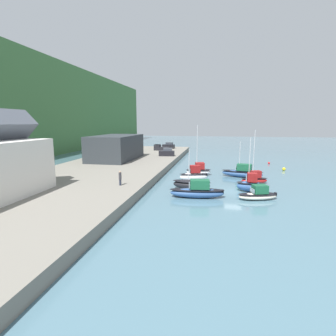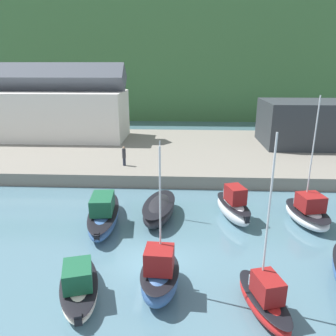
{
  "view_description": "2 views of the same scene",
  "coord_description": "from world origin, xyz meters",
  "px_view_note": "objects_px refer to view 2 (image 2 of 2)",
  "views": [
    {
      "loc": [
        -40.09,
        2.63,
        10.45
      ],
      "look_at": [
        4.32,
        11.05,
        2.53
      ],
      "focal_mm": 28.0,
      "sensor_mm": 36.0,
      "label": 1
    },
    {
      "loc": [
        1.75,
        -17.6,
        12.08
      ],
      "look_at": [
        0.27,
        11.85,
        2.6
      ],
      "focal_mm": 35.0,
      "sensor_mm": 36.0,
      "label": 2
    }
  ],
  "objects_px": {
    "moored_boat_3": "(307,213)",
    "moored_boat_5": "(160,276)",
    "moored_boat_2": "(233,207)",
    "moored_boat_4": "(79,285)",
    "moored_boat_0": "(104,214)",
    "moored_boat_6": "(264,299)",
    "moored_boat_1": "(159,209)",
    "person_on_quay": "(124,156)"
  },
  "relations": [
    {
      "from": "moored_boat_4",
      "to": "moored_boat_5",
      "type": "relative_size",
      "value": 0.71
    },
    {
      "from": "moored_boat_0",
      "to": "moored_boat_4",
      "type": "bearing_deg",
      "value": -91.75
    },
    {
      "from": "moored_boat_3",
      "to": "moored_boat_6",
      "type": "height_order",
      "value": "moored_boat_3"
    },
    {
      "from": "moored_boat_3",
      "to": "moored_boat_5",
      "type": "bearing_deg",
      "value": -153.54
    },
    {
      "from": "moored_boat_3",
      "to": "person_on_quay",
      "type": "xyz_separation_m",
      "value": [
        -16.22,
        10.25,
        1.5
      ]
    },
    {
      "from": "moored_boat_3",
      "to": "moored_boat_6",
      "type": "bearing_deg",
      "value": -131.35
    },
    {
      "from": "moored_boat_1",
      "to": "person_on_quay",
      "type": "height_order",
      "value": "moored_boat_1"
    },
    {
      "from": "moored_boat_5",
      "to": "moored_boat_6",
      "type": "distance_m",
      "value": 5.48
    },
    {
      "from": "moored_boat_1",
      "to": "moored_boat_3",
      "type": "relative_size",
      "value": 0.64
    },
    {
      "from": "moored_boat_2",
      "to": "moored_boat_1",
      "type": "bearing_deg",
      "value": 164.54
    },
    {
      "from": "moored_boat_1",
      "to": "moored_boat_2",
      "type": "xyz_separation_m",
      "value": [
        5.95,
        0.18,
        0.26
      ]
    },
    {
      "from": "moored_boat_0",
      "to": "moored_boat_3",
      "type": "xyz_separation_m",
      "value": [
        15.86,
        0.98,
        0.01
      ]
    },
    {
      "from": "moored_boat_2",
      "to": "moored_boat_6",
      "type": "bearing_deg",
      "value": -106.62
    },
    {
      "from": "moored_boat_5",
      "to": "moored_boat_4",
      "type": "bearing_deg",
      "value": -170.2
    },
    {
      "from": "moored_boat_1",
      "to": "moored_boat_6",
      "type": "bearing_deg",
      "value": -52.05
    },
    {
      "from": "moored_boat_0",
      "to": "moored_boat_2",
      "type": "bearing_deg",
      "value": 2.03
    },
    {
      "from": "moored_boat_4",
      "to": "moored_boat_6",
      "type": "relative_size",
      "value": 0.63
    },
    {
      "from": "moored_boat_3",
      "to": "moored_boat_4",
      "type": "height_order",
      "value": "moored_boat_3"
    },
    {
      "from": "person_on_quay",
      "to": "moored_boat_0",
      "type": "bearing_deg",
      "value": -88.14
    },
    {
      "from": "moored_boat_6",
      "to": "moored_boat_3",
      "type": "bearing_deg",
      "value": 45.32
    },
    {
      "from": "moored_boat_1",
      "to": "moored_boat_2",
      "type": "height_order",
      "value": "moored_boat_1"
    },
    {
      "from": "moored_boat_2",
      "to": "moored_boat_4",
      "type": "relative_size",
      "value": 0.92
    },
    {
      "from": "moored_boat_1",
      "to": "person_on_quay",
      "type": "relative_size",
      "value": 2.98
    },
    {
      "from": "moored_boat_1",
      "to": "moored_boat_3",
      "type": "bearing_deg",
      "value": 6.08
    },
    {
      "from": "moored_boat_6",
      "to": "moored_boat_0",
      "type": "bearing_deg",
      "value": 123.3
    },
    {
      "from": "moored_boat_4",
      "to": "person_on_quay",
      "type": "relative_size",
      "value": 2.72
    },
    {
      "from": "moored_boat_3",
      "to": "moored_boat_4",
      "type": "xyz_separation_m",
      "value": [
        -15.24,
        -9.22,
        -0.23
      ]
    },
    {
      "from": "moored_boat_2",
      "to": "moored_boat_6",
      "type": "distance_m",
      "value": 10.45
    },
    {
      "from": "moored_boat_0",
      "to": "moored_boat_1",
      "type": "height_order",
      "value": "moored_boat_1"
    },
    {
      "from": "moored_boat_0",
      "to": "moored_boat_3",
      "type": "bearing_deg",
      "value": -2.49
    },
    {
      "from": "moored_boat_6",
      "to": "person_on_quay",
      "type": "height_order",
      "value": "moored_boat_6"
    },
    {
      "from": "moored_boat_1",
      "to": "moored_boat_6",
      "type": "xyz_separation_m",
      "value": [
        6.05,
        -10.27,
        0.02
      ]
    },
    {
      "from": "moored_boat_0",
      "to": "moored_boat_5",
      "type": "xyz_separation_m",
      "value": [
        4.95,
        -7.72,
        0.14
      ]
    },
    {
      "from": "moored_boat_5",
      "to": "moored_boat_6",
      "type": "relative_size",
      "value": 0.89
    },
    {
      "from": "moored_boat_0",
      "to": "moored_boat_2",
      "type": "height_order",
      "value": "moored_boat_2"
    },
    {
      "from": "moored_boat_1",
      "to": "moored_boat_6",
      "type": "distance_m",
      "value": 11.91
    },
    {
      "from": "moored_boat_2",
      "to": "moored_boat_3",
      "type": "xyz_separation_m",
      "value": [
        5.69,
        -0.46,
        -0.14
      ]
    },
    {
      "from": "moored_boat_6",
      "to": "person_on_quay",
      "type": "xyz_separation_m",
      "value": [
        -10.63,
        20.24,
        1.6
      ]
    },
    {
      "from": "moored_boat_4",
      "to": "moored_boat_5",
      "type": "bearing_deg",
      "value": -9.59
    },
    {
      "from": "moored_boat_2",
      "to": "moored_boat_0",
      "type": "bearing_deg",
      "value": 170.89
    },
    {
      "from": "moored_boat_4",
      "to": "person_on_quay",
      "type": "height_order",
      "value": "person_on_quay"
    },
    {
      "from": "moored_boat_2",
      "to": "moored_boat_3",
      "type": "relative_size",
      "value": 0.54
    }
  ]
}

